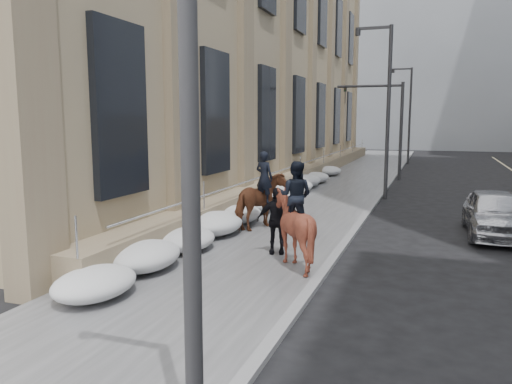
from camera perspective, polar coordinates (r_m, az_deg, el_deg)
ground at (r=11.92m, az=-6.42°, el=-10.06°), size 140.00×140.00×0.00m
sidewalk at (r=21.08m, az=5.63°, el=-1.81°), size 5.00×80.00×0.12m
curb at (r=20.61m, az=12.71°, el=-2.20°), size 0.24×80.00×0.12m
limestone_building at (r=32.22m, az=0.90°, el=17.51°), size 6.10×44.00×18.00m
bg_building_mid at (r=70.89m, az=19.50°, el=16.15°), size 30.00×12.00×28.00m
bg_building_far at (r=83.11m, az=12.36°, el=12.42°), size 24.00×12.00×20.00m
streetlight_near at (r=4.80m, az=-9.61°, el=18.25°), size 1.71×0.24×8.00m
streetlight_mid at (r=24.26m, az=14.54°, el=10.01°), size 1.71×0.24×8.00m
streetlight_far at (r=44.20m, az=16.99°, el=9.02°), size 1.71×0.24×8.00m
traffic_signal at (r=32.27m, az=14.65°, el=8.49°), size 4.10×0.22×6.00m
snow_bank at (r=19.62m, az=0.26°, el=-1.30°), size 1.70×18.10×0.76m
mounted_horse_left at (r=16.56m, az=0.58°, el=-0.83°), size 1.53×2.35×2.58m
mounted_horse_right at (r=12.39m, az=4.34°, el=-3.60°), size 1.62×1.80×2.61m
pedestrian at (r=13.55m, az=2.34°, el=-3.28°), size 1.14×0.68×1.81m
car_silver at (r=17.81m, az=25.66°, el=-2.18°), size 1.90×4.49×1.52m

